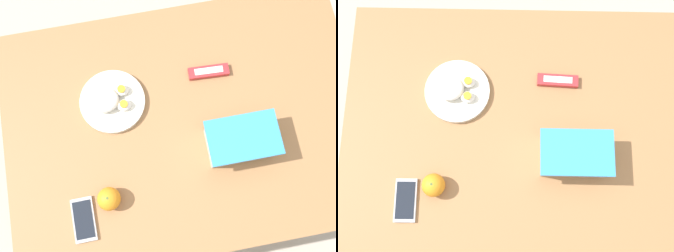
# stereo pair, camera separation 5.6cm
# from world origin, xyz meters

# --- Properties ---
(ground_plane) EXTENTS (10.00, 10.00, 0.00)m
(ground_plane) POSITION_xyz_m (0.00, 0.00, 0.00)
(ground_plane) COLOR #B2A899
(table) EXTENTS (1.12, 0.79, 0.75)m
(table) POSITION_xyz_m (0.00, 0.00, 0.66)
(table) COLOR #996B42
(table) RESTS_ON ground_plane
(food_container) EXTENTS (0.21, 0.13, 0.10)m
(food_container) POSITION_xyz_m (-0.15, 0.09, 0.80)
(food_container) COLOR white
(food_container) RESTS_ON table
(orange_fruit) EXTENTS (0.07, 0.07, 0.07)m
(orange_fruit) POSITION_xyz_m (0.26, 0.19, 0.79)
(orange_fruit) COLOR orange
(orange_fruit) RESTS_ON table
(rice_plate) EXTENTS (0.20, 0.20, 0.06)m
(rice_plate) POSITION_xyz_m (0.21, -0.11, 0.77)
(rice_plate) COLOR silver
(rice_plate) RESTS_ON table
(candy_bar) EXTENTS (0.13, 0.04, 0.02)m
(candy_bar) POSITION_xyz_m (-0.11, -0.15, 0.76)
(candy_bar) COLOR #B7282D
(candy_bar) RESTS_ON table
(cell_phone) EXTENTS (0.06, 0.13, 0.01)m
(cell_phone) POSITION_xyz_m (0.35, 0.23, 0.76)
(cell_phone) COLOR #ADADB2
(cell_phone) RESTS_ON table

